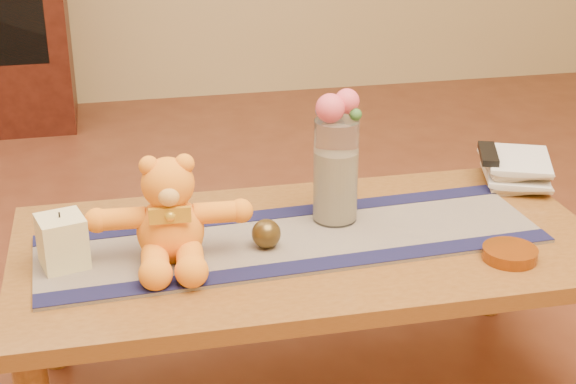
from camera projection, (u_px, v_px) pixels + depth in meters
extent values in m
cube|color=brown|center=(308.00, 247.00, 2.05)|extent=(1.40, 0.70, 0.04)
cylinder|color=brown|center=(49.00, 298.00, 2.27)|extent=(0.07, 0.07, 0.41)
cylinder|color=brown|center=(493.00, 251.00, 2.52)|extent=(0.07, 0.07, 0.41)
cube|color=#201844|center=(293.00, 240.00, 2.03)|extent=(1.22, 0.41, 0.01)
cube|color=#121338|center=(310.00, 265.00, 1.90)|extent=(1.20, 0.12, 0.00)
cube|color=#121338|center=(277.00, 213.00, 2.16)|extent=(1.20, 0.12, 0.00)
cube|color=beige|center=(62.00, 241.00, 1.88)|extent=(0.12, 0.12, 0.12)
cylinder|color=black|center=(59.00, 215.00, 1.86)|extent=(0.00, 0.00, 0.01)
cylinder|color=silver|center=(336.00, 171.00, 2.08)|extent=(0.11, 0.11, 0.26)
cylinder|color=beige|center=(335.00, 186.00, 2.09)|extent=(0.09, 0.09, 0.18)
sphere|color=#E35064|center=(330.00, 108.00, 2.00)|extent=(0.07, 0.07, 0.07)
sphere|color=#E35064|center=(347.00, 101.00, 2.02)|extent=(0.06, 0.06, 0.06)
sphere|color=#4F63AC|center=(337.00, 105.00, 2.05)|extent=(0.04, 0.04, 0.04)
sphere|color=#4F63AC|center=(323.00, 111.00, 2.03)|extent=(0.04, 0.04, 0.04)
sphere|color=#33662D|center=(356.00, 115.00, 2.01)|extent=(0.03, 0.03, 0.03)
sphere|color=#4B3919|center=(266.00, 234.00, 1.97)|extent=(0.09, 0.09, 0.07)
imported|color=beige|center=(485.00, 177.00, 2.38)|extent=(0.22, 0.26, 0.02)
imported|color=beige|center=(488.00, 172.00, 2.37)|extent=(0.24, 0.27, 0.02)
imported|color=beige|center=(484.00, 164.00, 2.37)|extent=(0.21, 0.26, 0.02)
imported|color=beige|center=(489.00, 159.00, 2.35)|extent=(0.24, 0.27, 0.02)
cube|color=black|center=(488.00, 154.00, 2.34)|extent=(0.10, 0.17, 0.02)
cylinder|color=#BF5914|center=(510.00, 254.00, 1.94)|extent=(0.16, 0.16, 0.03)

